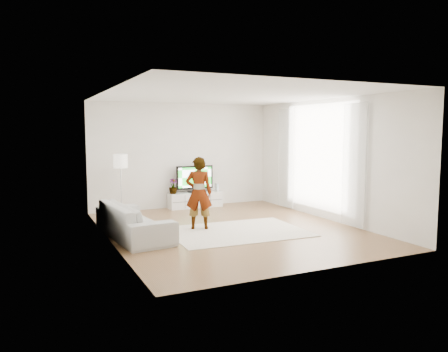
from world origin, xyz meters
name	(u,v)px	position (x,y,z in m)	size (l,w,h in m)	color
floor	(231,229)	(0.00, 0.00, 0.00)	(6.00, 6.00, 0.00)	#976B44
ceiling	(231,95)	(0.00, 0.00, 2.80)	(6.00, 6.00, 0.00)	white
wall_left	(109,167)	(-2.50, 0.00, 1.40)	(0.02, 6.00, 2.80)	white
wall_right	(328,160)	(2.50, 0.00, 1.40)	(0.02, 6.00, 2.80)	white
wall_back	(182,156)	(0.00, 3.00, 1.40)	(5.00, 0.02, 2.80)	white
wall_front	(321,177)	(0.00, -3.00, 1.40)	(5.00, 0.02, 2.80)	white
window	(319,157)	(2.48, 0.30, 1.45)	(0.01, 2.60, 2.50)	white
curtain_near	(354,165)	(2.40, -1.00, 1.35)	(0.04, 0.70, 2.60)	white
curtain_far	(286,158)	(2.40, 1.60, 1.35)	(0.04, 0.70, 2.60)	white
media_console	(195,200)	(0.27, 2.76, 0.21)	(1.46, 0.42, 0.41)	white
television	(195,178)	(0.27, 2.79, 0.80)	(1.03, 0.20, 0.72)	black
game_console	(217,187)	(0.91, 2.76, 0.52)	(0.06, 0.16, 0.21)	white
potted_plant	(173,186)	(-0.35, 2.77, 0.61)	(0.22, 0.22, 0.40)	#3F7238
rug	(237,232)	(0.01, -0.28, 0.01)	(2.74, 1.97, 0.01)	#EEE1CB
player	(199,193)	(-0.61, 0.29, 0.77)	(0.55, 0.36, 1.52)	#334772
sofa	(134,220)	(-2.01, 0.20, 0.33)	(2.27, 0.89, 0.66)	beige
floor_lamp	(121,164)	(-1.80, 2.37, 1.28)	(0.33, 0.33, 1.51)	silver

